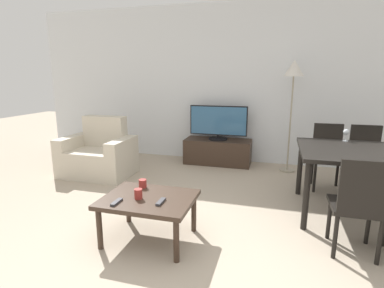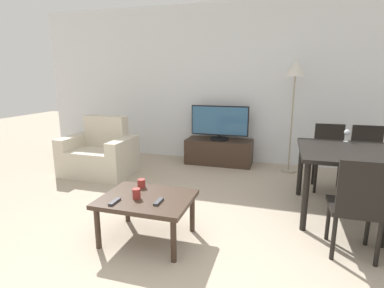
% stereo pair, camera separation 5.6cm
% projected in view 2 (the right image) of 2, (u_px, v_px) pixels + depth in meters
% --- Properties ---
extents(ground_plane, '(18.00, 18.00, 0.00)m').
position_uv_depth(ground_plane, '(173.00, 279.00, 2.24)').
color(ground_plane, tan).
extents(wall_back, '(7.63, 0.06, 2.70)m').
position_uv_depth(wall_back, '(241.00, 85.00, 5.13)').
color(wall_back, silver).
rests_on(wall_back, ground_plane).
extents(armchair, '(1.04, 0.72, 0.88)m').
position_uv_depth(armchair, '(100.00, 155.00, 4.62)').
color(armchair, beige).
rests_on(armchair, ground_plane).
extents(tv_stand, '(1.13, 0.47, 0.43)m').
position_uv_depth(tv_stand, '(219.00, 152.00, 5.18)').
color(tv_stand, '#38281E').
rests_on(tv_stand, ground_plane).
extents(tv, '(0.98, 0.32, 0.58)m').
position_uv_depth(tv, '(220.00, 123.00, 5.07)').
color(tv, black).
rests_on(tv, tv_stand).
extents(coffee_table, '(0.82, 0.64, 0.42)m').
position_uv_depth(coffee_table, '(147.00, 202.00, 2.72)').
color(coffee_table, '#38281E').
rests_on(coffee_table, ground_plane).
extents(dining_table, '(1.30, 1.07, 0.73)m').
position_uv_depth(dining_table, '(365.00, 158.00, 3.10)').
color(dining_table, black).
rests_on(dining_table, ground_plane).
extents(dining_chair_near, '(0.40, 0.40, 0.86)m').
position_uv_depth(dining_chair_near, '(357.00, 204.00, 2.42)').
color(dining_chair_near, black).
rests_on(dining_chair_near, ground_plane).
extents(dining_chair_far, '(0.40, 0.40, 0.86)m').
position_uv_depth(dining_chair_far, '(367.00, 156.00, 3.86)').
color(dining_chair_far, black).
rests_on(dining_chair_far, ground_plane).
extents(dining_chair_far_left, '(0.40, 0.40, 0.86)m').
position_uv_depth(dining_chair_far_left, '(329.00, 154.00, 3.99)').
color(dining_chair_far_left, black).
rests_on(dining_chair_far_left, ground_plane).
extents(floor_lamp, '(0.30, 0.30, 1.73)m').
position_uv_depth(floor_lamp, '(295.00, 76.00, 4.48)').
color(floor_lamp, gray).
rests_on(floor_lamp, ground_plane).
extents(remote_primary, '(0.04, 0.15, 0.02)m').
position_uv_depth(remote_primary, '(159.00, 202.00, 2.59)').
color(remote_primary, '#38383D').
rests_on(remote_primary, coffee_table).
extents(remote_secondary, '(0.04, 0.15, 0.02)m').
position_uv_depth(remote_secondary, '(115.00, 202.00, 2.58)').
color(remote_secondary, '#38383D').
rests_on(remote_secondary, coffee_table).
extents(cup_white_near, '(0.08, 0.08, 0.08)m').
position_uv_depth(cup_white_near, '(141.00, 183.00, 2.94)').
color(cup_white_near, maroon).
rests_on(cup_white_near, coffee_table).
extents(cup_colored_far, '(0.07, 0.07, 0.09)m').
position_uv_depth(cup_colored_far, '(136.00, 194.00, 2.67)').
color(cup_colored_far, maroon).
rests_on(cup_colored_far, coffee_table).
extents(wine_glass_left, '(0.07, 0.07, 0.15)m').
position_uv_depth(wine_glass_left, '(347.00, 133.00, 3.51)').
color(wine_glass_left, silver).
rests_on(wine_glass_left, dining_table).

